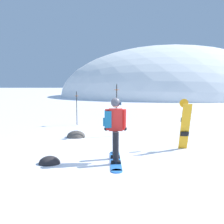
{
  "coord_description": "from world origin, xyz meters",
  "views": [
    {
      "loc": [
        -0.17,
        -6.59,
        2.05
      ],
      "look_at": [
        0.02,
        2.78,
        1.0
      ],
      "focal_mm": 39.21,
      "sensor_mm": 36.0,
      "label": 1
    }
  ],
  "objects_px": {
    "piste_marker_near": "(117,106)",
    "piste_marker_far": "(77,105)",
    "rock_dark": "(50,163)",
    "spare_snowboard": "(185,124)",
    "snowboarder_main": "(114,128)",
    "rock_mid": "(76,137)"
  },
  "relations": [
    {
      "from": "piste_marker_near",
      "to": "piste_marker_far",
      "type": "distance_m",
      "value": 3.35
    },
    {
      "from": "rock_dark",
      "to": "spare_snowboard",
      "type": "bearing_deg",
      "value": 17.92
    },
    {
      "from": "piste_marker_far",
      "to": "rock_dark",
      "type": "xyz_separation_m",
      "value": [
        0.03,
        -6.12,
        -1.0
      ]
    },
    {
      "from": "piste_marker_far",
      "to": "rock_dark",
      "type": "distance_m",
      "value": 6.21
    },
    {
      "from": "snowboarder_main",
      "to": "piste_marker_far",
      "type": "bearing_deg",
      "value": 106.13
    },
    {
      "from": "spare_snowboard",
      "to": "piste_marker_near",
      "type": "xyz_separation_m",
      "value": [
        -2.06,
        2.11,
        0.38
      ]
    },
    {
      "from": "spare_snowboard",
      "to": "rock_mid",
      "type": "xyz_separation_m",
      "value": [
        -3.66,
        1.94,
        -0.82
      ]
    },
    {
      "from": "spare_snowboard",
      "to": "piste_marker_far",
      "type": "distance_m",
      "value": 6.27
    },
    {
      "from": "rock_mid",
      "to": "snowboarder_main",
      "type": "bearing_deg",
      "value": -65.28
    },
    {
      "from": "snowboarder_main",
      "to": "rock_dark",
      "type": "height_order",
      "value": "snowboarder_main"
    },
    {
      "from": "snowboarder_main",
      "to": "spare_snowboard",
      "type": "xyz_separation_m",
      "value": [
        2.25,
        1.13,
        -0.1
      ]
    },
    {
      "from": "snowboarder_main",
      "to": "rock_mid",
      "type": "height_order",
      "value": "snowboarder_main"
    },
    {
      "from": "spare_snowboard",
      "to": "rock_dark",
      "type": "distance_m",
      "value": 4.23
    },
    {
      "from": "snowboarder_main",
      "to": "spare_snowboard",
      "type": "bearing_deg",
      "value": 26.8
    },
    {
      "from": "piste_marker_far",
      "to": "rock_mid",
      "type": "bearing_deg",
      "value": -83.84
    },
    {
      "from": "snowboarder_main",
      "to": "spare_snowboard",
      "type": "relative_size",
      "value": 1.14
    },
    {
      "from": "piste_marker_far",
      "to": "rock_mid",
      "type": "xyz_separation_m",
      "value": [
        0.31,
        -2.9,
        -1.0
      ]
    },
    {
      "from": "snowboarder_main",
      "to": "piste_marker_near",
      "type": "xyz_separation_m",
      "value": [
        0.19,
        3.24,
        0.28
      ]
    },
    {
      "from": "spare_snowboard",
      "to": "rock_mid",
      "type": "distance_m",
      "value": 4.23
    },
    {
      "from": "spare_snowboard",
      "to": "rock_dark",
      "type": "xyz_separation_m",
      "value": [
        -3.95,
        -1.28,
        -0.82
      ]
    },
    {
      "from": "piste_marker_near",
      "to": "rock_dark",
      "type": "relative_size",
      "value": 3.75
    },
    {
      "from": "spare_snowboard",
      "to": "snowboarder_main",
      "type": "bearing_deg",
      "value": -153.2
    }
  ]
}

